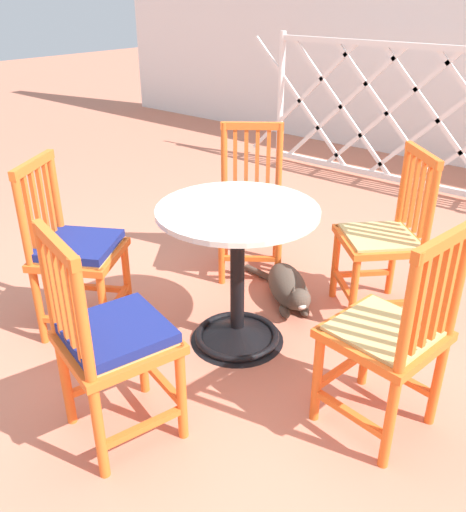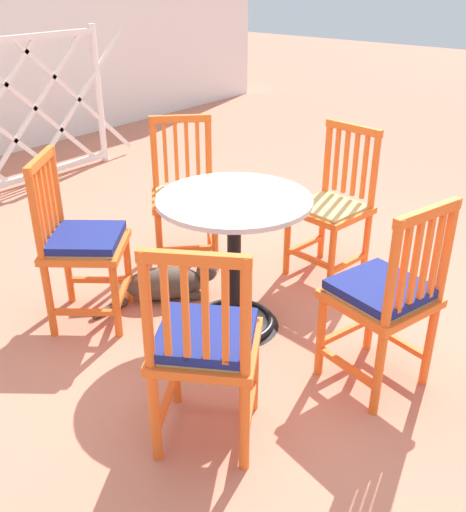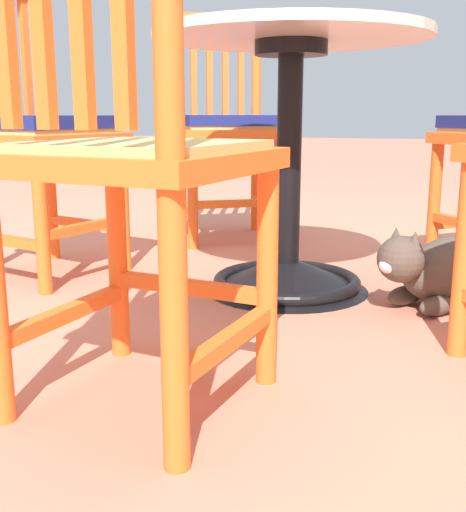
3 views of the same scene
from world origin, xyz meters
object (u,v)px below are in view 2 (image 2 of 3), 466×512
Objects in this scene: orange_chair_at_corner at (384,297)px; orange_chair_by_planter at (184,197)px; cafe_table at (234,278)px; tabby_cat at (170,283)px; orange_chair_tucked_in at (205,346)px; orange_chair_near_fence at (81,244)px; orange_chair_facing_out at (332,208)px.

orange_chair_by_planter is (0.36, 1.52, -0.01)m from orange_chair_at_corner.
cafe_table is 0.83× the size of orange_chair_at_corner.
orange_chair_by_planter is 1.37× the size of tabby_cat.
orange_chair_tucked_in is 1.61m from orange_chair_by_planter.
orange_chair_near_fence is (0.27, 1.08, 0.00)m from orange_chair_tucked_in.
orange_chair_tucked_in is at bearing -167.49° from orange_chair_facing_out.
orange_chair_at_corner reaches higher than cafe_table.
orange_chair_facing_out is (0.78, 0.71, -0.01)m from orange_chair_at_corner.
orange_chair_at_corner is 1.00× the size of orange_chair_by_planter.
orange_chair_at_corner is 1.00× the size of orange_chair_facing_out.
tabby_cat is (0.70, 0.89, -0.35)m from orange_chair_tucked_in.
orange_chair_facing_out is (1.54, 0.34, -0.01)m from orange_chair_tucked_in.
orange_chair_by_planter is at bearing 45.96° from orange_chair_tucked_in.
orange_chair_facing_out is 1.00× the size of orange_chair_by_planter.
orange_chair_facing_out is at bearing 12.51° from orange_chair_tucked_in.
orange_chair_near_fence is at bearing 149.62° from orange_chair_facing_out.
cafe_table is 1.14× the size of tabby_cat.
orange_chair_near_fence is (-0.85, -0.07, 0.01)m from orange_chair_by_planter.
orange_chair_tucked_in is at bearing -103.96° from orange_chair_near_fence.
tabby_cat is at bearing 90.85° from cafe_table.
orange_chair_by_planter is (1.12, 1.15, -0.01)m from orange_chair_tucked_in.
orange_chair_by_planter is at bearing 76.54° from orange_chair_at_corner.
tabby_cat is at bearing -147.74° from orange_chair_by_planter.
orange_chair_tucked_in and orange_chair_near_fence have the same top height.
orange_chair_by_planter is at bearing 117.27° from orange_chair_facing_out.
orange_chair_at_corner is at bearing -26.18° from orange_chair_tucked_in.
orange_chair_at_corner and orange_chair_by_planter have the same top height.
cafe_table is 0.83× the size of orange_chair_by_planter.
orange_chair_at_corner is 1.53m from orange_chair_near_fence.
cafe_table is at bearing 174.13° from orange_chair_facing_out.
tabby_cat is (0.43, -0.19, -0.35)m from orange_chair_near_fence.
orange_chair_at_corner is at bearing -137.82° from orange_chair_facing_out.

